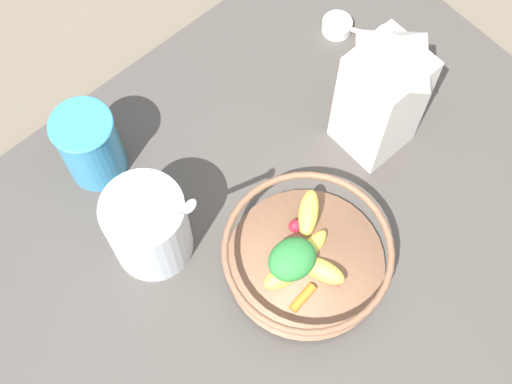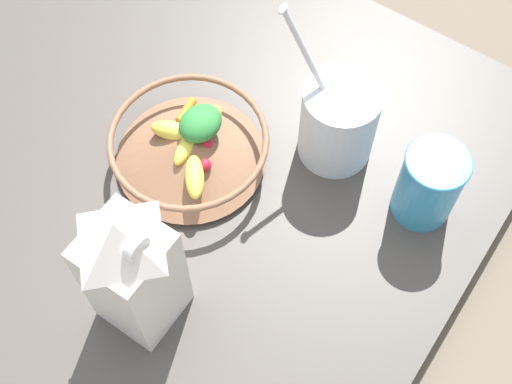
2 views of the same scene
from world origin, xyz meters
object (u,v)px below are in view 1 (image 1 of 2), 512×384
yogurt_tub (148,225)px  milk_carton (383,91)px  drinking_cup (90,145)px  fruit_bowl (306,255)px

yogurt_tub → milk_carton: bearing=167.6°
milk_carton → yogurt_tub: yogurt_tub is taller
milk_carton → yogurt_tub: (0.36, -0.08, -0.05)m
milk_carton → drinking_cup: milk_carton is taller
fruit_bowl → milk_carton: (-0.22, -0.09, 0.09)m
yogurt_tub → drinking_cup: (-0.02, -0.16, -0.01)m
drinking_cup → milk_carton: bearing=145.6°
fruit_bowl → yogurt_tub: (0.14, -0.17, 0.04)m
drinking_cup → yogurt_tub: bearing=84.4°
milk_carton → drinking_cup: size_ratio=1.95×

